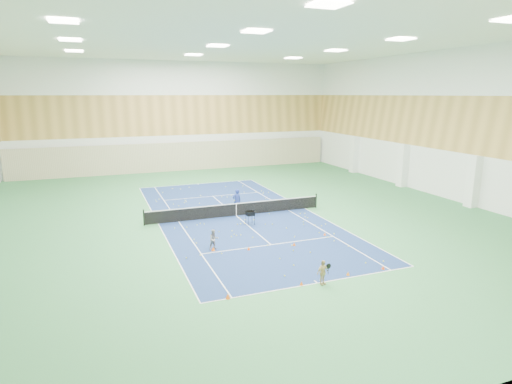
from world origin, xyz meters
TOP-DOWN VIEW (x-y plane):
  - ground at (0.00, 0.00)m, footprint 40.00×40.00m
  - room_shell at (0.00, 0.00)m, footprint 36.00×40.00m
  - wood_cladding at (0.00, 0.00)m, footprint 36.00×40.00m
  - ceiling_light_grid at (0.00, 0.00)m, footprint 21.40×25.40m
  - court_surface at (0.00, 0.00)m, footprint 10.97×23.77m
  - tennis_balls_scatter at (0.00, 0.00)m, footprint 10.57×22.77m
  - tennis_net at (0.00, 0.00)m, footprint 12.80×0.10m
  - back_curtain at (0.00, 19.75)m, footprint 35.40×0.16m
  - coach at (0.31, 0.80)m, footprint 0.68×0.48m
  - child_court at (-3.26, -5.92)m, footprint 0.62×0.51m
  - child_apron at (0.15, -12.06)m, footprint 0.74×0.47m
  - ball_cart at (0.23, -2.23)m, footprint 0.55×0.55m
  - cone_svc_a at (-3.38, -6.15)m, footprint 0.23×0.23m
  - cone_svc_b at (-1.49, -6.73)m, footprint 0.18×0.18m
  - cone_svc_c at (1.18, -7.00)m, footprint 0.19×0.19m
  - cone_svc_d at (3.75, -6.01)m, footprint 0.17×0.17m
  - cone_base_a at (-4.29, -11.85)m, footprint 0.21×0.21m
  - cone_base_b at (-0.78, -11.81)m, footprint 0.18×0.18m
  - cone_base_c at (1.81, -11.62)m, footprint 0.18×0.18m
  - cone_base_d at (3.83, -11.62)m, footprint 0.18×0.18m

SIDE VIEW (x-z plane):
  - ground at x=0.00m, z-range 0.00..0.00m
  - court_surface at x=0.00m, z-range 0.00..0.01m
  - tennis_balls_scatter at x=0.00m, z-range 0.01..0.08m
  - cone_svc_d at x=3.75m, z-range 0.00..0.19m
  - cone_base_c at x=1.81m, z-range 0.00..0.20m
  - cone_base_b at x=-0.78m, z-range 0.00..0.20m
  - cone_svc_b at x=-1.49m, z-range 0.00..0.20m
  - cone_base_d at x=3.83m, z-range 0.00..0.20m
  - cone_svc_c at x=1.18m, z-range 0.00..0.21m
  - cone_base_a at x=-4.29m, z-range 0.00..0.23m
  - cone_svc_a at x=-3.38m, z-range 0.00..0.25m
  - ball_cart at x=0.23m, z-range 0.00..0.92m
  - tennis_net at x=0.00m, z-range 0.00..1.10m
  - child_court at x=-3.26m, z-range 0.00..1.16m
  - child_apron at x=0.15m, z-range 0.00..1.17m
  - coach at x=0.31m, z-range 0.00..1.78m
  - back_curtain at x=0.00m, z-range 0.00..3.20m
  - room_shell at x=0.00m, z-range 0.00..12.00m
  - wood_cladding at x=0.00m, z-range 4.00..12.00m
  - ceiling_light_grid at x=0.00m, z-range 11.89..11.95m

